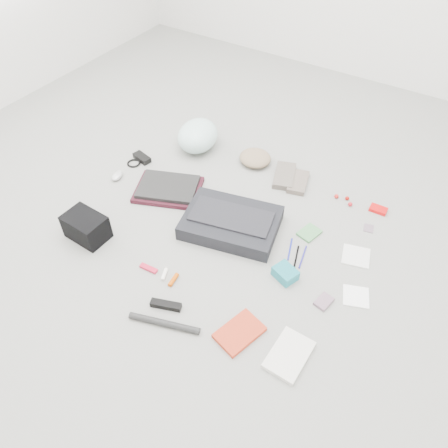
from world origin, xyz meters
The scene contains 33 objects.
ground_plane centered at (0.00, 0.00, 0.00)m, with size 4.00×4.00×0.00m, color gray.
messenger_bag centered at (0.02, 0.04, 0.04)m, with size 0.48×0.34×0.08m, color black.
bag_flap centered at (0.02, 0.04, 0.09)m, with size 0.42×0.19×0.01m, color black.
laptop_sleeve centered at (-0.44, 0.09, 0.01)m, with size 0.36×0.27×0.03m, color #3C121C.
laptop centered at (-0.44, 0.09, 0.04)m, with size 0.33×0.24×0.02m, color black.
bike_helmet centered at (-0.53, 0.53, 0.09)m, with size 0.24×0.30×0.18m, color white.
beanie centered at (-0.15, 0.59, 0.03)m, with size 0.20×0.19×0.07m, color #8D7659.
mitten_left centered at (0.07, 0.56, 0.02)m, with size 0.11×0.23×0.03m, color #675D53.
mitten_right centered at (0.17, 0.55, 0.02)m, with size 0.10×0.20×0.03m, color #6D5F55.
power_brick centered at (-0.75, 0.24, 0.02)m, with size 0.12×0.06×0.03m, color black.
cable_coil centered at (-0.77, 0.18, 0.01)m, with size 0.08×0.08×0.01m, color black.
mouse centered at (-0.77, 0.03, 0.02)m, with size 0.06×0.09×0.04m, color #B5B5B5.
camera_bag centered at (-0.57, -0.41, 0.07)m, with size 0.21×0.15×0.14m, color black.
multitool centered at (-0.17, -0.41, 0.01)m, with size 0.09×0.03×0.01m, color red.
toiletry_tube_white centered at (-0.08, -0.40, 0.01)m, with size 0.02×0.02×0.07m, color white.
toiletry_tube_orange centered at (-0.03, -0.41, 0.01)m, with size 0.02×0.02×0.07m, color #C44802.
u_lock centered at (0.03, -0.54, 0.01)m, with size 0.14×0.04×0.03m, color black.
bike_pump centered at (0.08, -0.62, 0.01)m, with size 0.03×0.03×0.32m, color black.
book_red centered at (0.38, -0.48, 0.01)m, with size 0.13×0.20×0.02m, color red.
book_white centered at (0.61, -0.46, 0.01)m, with size 0.14×0.21×0.02m, color silver.
notepad centered at (0.39, 0.22, 0.01)m, with size 0.09×0.11×0.01m, color #46854B.
pen_blue centered at (0.35, 0.07, 0.00)m, with size 0.01×0.01×0.15m, color #1C269F.
pen_black centered at (0.40, 0.03, 0.00)m, with size 0.01×0.01×0.16m, color black.
pen_navy centered at (0.43, 0.05, 0.00)m, with size 0.01×0.01×0.15m, color navy.
accordion_wallet centered at (0.41, -0.10, 0.03)m, with size 0.11×0.09×0.05m, color teal.
card_deck centered at (0.62, -0.14, 0.01)m, with size 0.06×0.09×0.02m, color gray.
napkin_top centered at (0.65, 0.20, 0.00)m, with size 0.13×0.13×0.01m, color silver.
napkin_bottom centered at (0.73, -0.03, 0.00)m, with size 0.12×0.12×0.01m, color white.
lollipop_a centered at (0.40, 0.56, 0.01)m, with size 0.02×0.02×0.02m, color red.
lollipop_b centered at (0.46, 0.57, 0.01)m, with size 0.02×0.02×0.02m, color #9E0C07.
lollipop_c centered at (0.49, 0.53, 0.01)m, with size 0.02×0.02×0.02m, color #AC151E.
altoids_tin centered at (0.64, 0.58, 0.01)m, with size 0.09×0.06×0.02m, color red.
stamp_sheet centered at (0.64, 0.42, 0.00)m, with size 0.05×0.06×0.00m, color slate.
Camera 1 is at (0.84, -1.33, 1.66)m, focal length 35.00 mm.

